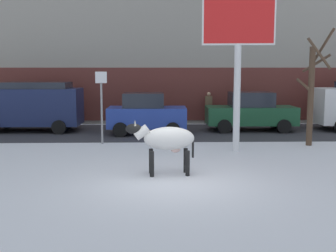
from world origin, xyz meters
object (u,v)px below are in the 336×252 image
car_navy_van (32,105)px  car_blue_hatchback (146,114)px  car_darkgreen_sedan (251,112)px  billboard (238,28)px  pedestrian_far_left (209,108)px  bare_tree_left_lot (312,89)px  pedestrian_near_billboard (24,109)px  street_sign (102,102)px  pedestrian_by_cars (266,108)px  cow_holstein (167,139)px

car_navy_van → car_blue_hatchback: bearing=-11.1°
car_darkgreen_sedan → billboard: bearing=-107.9°
pedestrian_far_left → bare_tree_left_lot: 7.11m
pedestrian_near_billboard → bare_tree_left_lot: bearing=-26.0°
pedestrian_near_billboard → street_sign: street_sign is taller
car_darkgreen_sedan → pedestrian_far_left: car_darkgreen_sedan is taller
billboard → car_blue_hatchback: size_ratio=1.58×
pedestrian_far_left → street_sign: bearing=-130.6°
car_navy_van → pedestrian_near_billboard: 2.35m
pedestrian_far_left → car_blue_hatchback: bearing=-135.5°
car_navy_van → street_sign: (3.72, -3.61, 0.43)m
billboard → pedestrian_near_billboard: size_ratio=3.21×
billboard → pedestrian_by_cars: 8.61m
car_navy_van → car_darkgreen_sedan: bearing=-0.6°
pedestrian_near_billboard → pedestrian_far_left: size_ratio=1.00×
cow_holstein → street_sign: size_ratio=0.68×
car_darkgreen_sedan → street_sign: bearing=-152.2°
car_darkgreen_sedan → pedestrian_far_left: 2.80m
pedestrian_far_left → car_navy_van: bearing=-166.4°
pedestrian_by_cars → bare_tree_left_lot: bare_tree_left_lot is taller
pedestrian_near_billboard → street_sign: 7.46m
car_blue_hatchback → bare_tree_left_lot: size_ratio=0.80×
car_blue_hatchback → pedestrian_by_cars: size_ratio=2.04×
car_blue_hatchback → street_sign: bearing=-123.4°
car_darkgreen_sedan → bare_tree_left_lot: 4.46m
car_navy_van → pedestrian_far_left: size_ratio=2.68×
billboard → pedestrian_by_cars: (2.96, 7.31, -3.43)m
cow_holstein → street_sign: (-2.41, 5.02, 0.67)m
pedestrian_near_billboard → pedestrian_far_left: bearing=0.0°
billboard → pedestrian_near_billboard: 12.63m
pedestrian_near_billboard → pedestrian_by_cars: size_ratio=1.00×
pedestrian_by_cars → billboard: bearing=-112.1°
cow_holstein → car_navy_van: bearing=125.4°
billboard → car_navy_van: (-8.69, 5.23, -3.07)m
pedestrian_near_billboard → pedestrian_by_cars: 12.68m
billboard → pedestrian_near_billboard: (-9.71, 7.31, -3.43)m
cow_holstein → pedestrian_near_billboard: size_ratio=1.11×
cow_holstein → car_blue_hatchback: car_blue_hatchback is taller
car_darkgreen_sedan → pedestrian_near_billboard: 11.58m
car_darkgreen_sedan → pedestrian_by_cars: (1.31, 2.20, -0.03)m
cow_holstein → billboard: billboard is taller
pedestrian_by_cars → pedestrian_near_billboard: bearing=180.0°
car_navy_van → car_darkgreen_sedan: 10.35m
car_blue_hatchback → pedestrian_near_billboard: (-6.42, 3.15, -0.05)m
car_navy_van → bare_tree_left_lot: 12.51m
cow_holstein → pedestrian_near_billboard: pedestrian_near_billboard is taller
pedestrian_far_left → bare_tree_left_lot: (3.16, -6.24, 1.30)m
car_navy_van → pedestrian_near_billboard: bearing=116.1°
car_navy_van → pedestrian_far_left: 8.87m
pedestrian_by_cars → bare_tree_left_lot: (0.10, -6.24, 1.30)m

